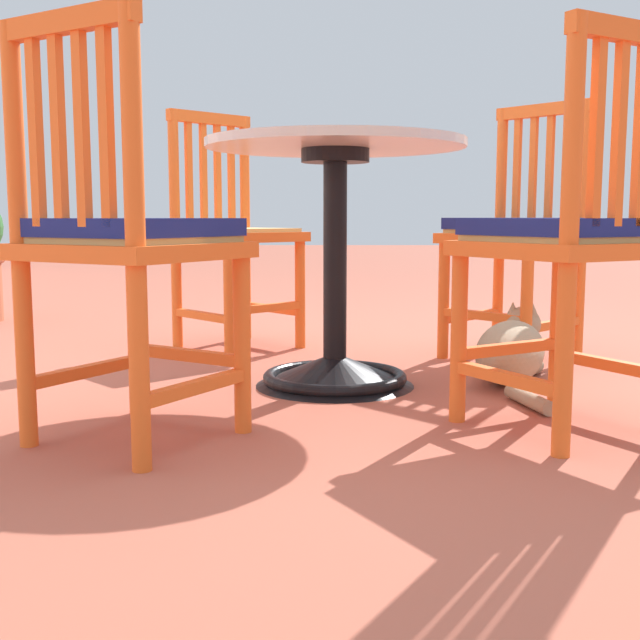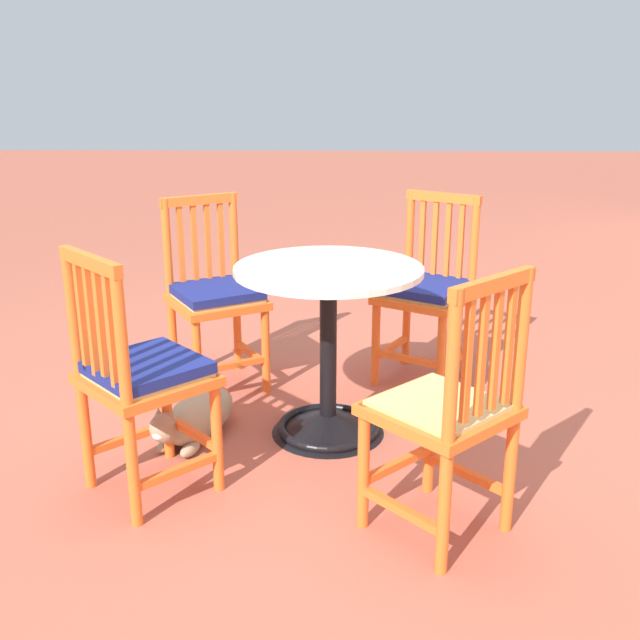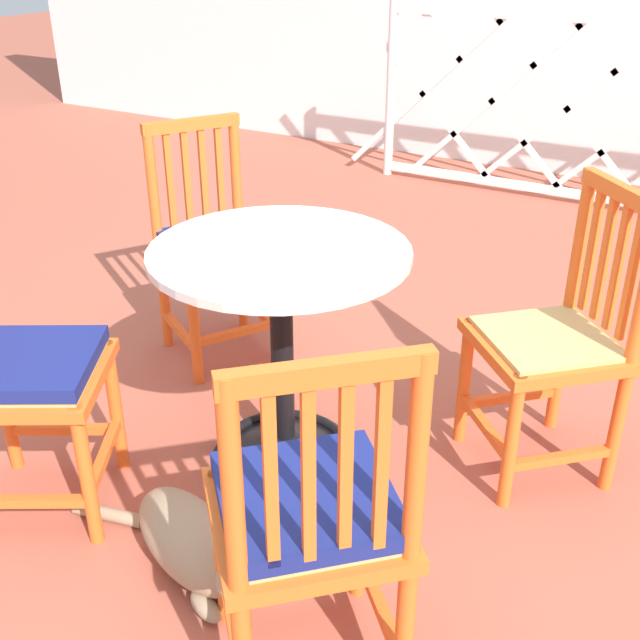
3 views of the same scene
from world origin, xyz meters
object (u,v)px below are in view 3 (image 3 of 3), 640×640
at_px(orange_chair_at_corner, 555,343).
at_px(orange_chair_by_planter, 309,519).
at_px(orange_chair_tucked_in, 214,248).
at_px(tabby_cat, 197,548).
at_px(orange_chair_facing_out, 22,374).
at_px(cafe_table, 283,382).

height_order(orange_chair_at_corner, orange_chair_by_planter, same).
bearing_deg(orange_chair_tucked_in, orange_chair_by_planter, -45.82).
relative_size(orange_chair_tucked_in, tabby_cat, 1.24).
relative_size(orange_chair_tucked_in, orange_chair_facing_out, 1.00).
bearing_deg(orange_chair_facing_out, orange_chair_by_planter, -6.18).
bearing_deg(orange_chair_tucked_in, orange_chair_facing_out, -84.22).
xyz_separation_m(orange_chair_at_corner, tabby_cat, (-0.64, -0.94, -0.34)).
xyz_separation_m(orange_chair_by_planter, tabby_cat, (-0.40, 0.10, -0.35)).
bearing_deg(orange_chair_at_corner, tabby_cat, -124.32).
distance_m(orange_chair_at_corner, orange_chair_by_planter, 1.07).
height_order(orange_chair_tucked_in, orange_chair_facing_out, same).
bearing_deg(orange_chair_at_corner, cafe_table, -151.79).
xyz_separation_m(orange_chair_tucked_in, orange_chair_by_planter, (1.09, -1.12, 0.00)).
bearing_deg(orange_chair_tucked_in, cafe_table, -37.66).
relative_size(cafe_table, orange_chair_at_corner, 0.83).
distance_m(orange_chair_facing_out, orange_chair_by_planter, 0.99).
distance_m(orange_chair_tucked_in, tabby_cat, 1.28).
relative_size(orange_chair_at_corner, tabby_cat, 1.24).
relative_size(orange_chair_facing_out, tabby_cat, 1.24).
xyz_separation_m(orange_chair_at_corner, orange_chair_by_planter, (-0.24, -1.04, 0.01)).
distance_m(cafe_table, tabby_cat, 0.59).
height_order(orange_chair_tucked_in, orange_chair_by_planter, same).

